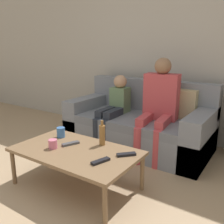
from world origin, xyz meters
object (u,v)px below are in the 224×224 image
(cup_near, at_px, (53,144))
(tv_remote_0, at_px, (126,154))
(coffee_table, at_px, (76,153))
(bottle, at_px, (102,135))
(person_adult, at_px, (159,100))
(person_child, at_px, (114,106))
(couch, at_px, (140,125))
(tv_remote_1, at_px, (101,161))
(tv_remote_2, at_px, (71,144))
(cup_far, at_px, (61,132))

(cup_near, distance_m, tv_remote_0, 0.70)
(tv_remote_0, bearing_deg, coffee_table, -118.42)
(bottle, bearing_deg, person_adult, 78.81)
(person_child, bearing_deg, couch, 22.95)
(cup_near, bearing_deg, tv_remote_1, 1.13)
(coffee_table, bearing_deg, tv_remote_1, -12.91)
(person_child, relative_size, tv_remote_2, 5.33)
(tv_remote_1, bearing_deg, couch, 120.88)
(person_adult, xyz_separation_m, cup_near, (-0.52, -1.25, -0.25))
(person_child, relative_size, tv_remote_1, 5.28)
(cup_far, bearing_deg, tv_remote_2, -23.53)
(person_adult, height_order, tv_remote_1, person_adult)
(coffee_table, height_order, tv_remote_2, tv_remote_2)
(tv_remote_2, bearing_deg, cup_far, -179.50)
(couch, distance_m, bottle, 1.03)
(cup_far, distance_m, bottle, 0.49)
(person_adult, bearing_deg, coffee_table, -111.79)
(cup_far, xyz_separation_m, bottle, (0.49, 0.07, 0.05))
(person_child, bearing_deg, tv_remote_1, -63.12)
(coffee_table, relative_size, tv_remote_1, 6.58)
(person_adult, distance_m, person_child, 0.62)
(coffee_table, xyz_separation_m, person_adult, (0.32, 1.16, 0.33))
(tv_remote_2, distance_m, bottle, 0.32)
(cup_far, distance_m, tv_remote_2, 0.25)
(coffee_table, relative_size, tv_remote_0, 7.41)
(bottle, bearing_deg, tv_remote_1, -56.22)
(coffee_table, distance_m, tv_remote_1, 0.36)
(couch, xyz_separation_m, bottle, (0.11, -1.00, 0.20))
(bottle, bearing_deg, coffee_table, -119.84)
(coffee_table, distance_m, cup_near, 0.23)
(person_adult, xyz_separation_m, cup_far, (-0.67, -0.99, -0.24))
(person_adult, xyz_separation_m, tv_remote_1, (0.03, -1.24, -0.29))
(coffee_table, bearing_deg, person_child, 104.71)
(person_child, distance_m, cup_near, 1.19)
(coffee_table, distance_m, tv_remote_0, 0.48)
(person_adult, height_order, person_child, person_adult)
(tv_remote_1, distance_m, tv_remote_2, 0.49)
(tv_remote_1, bearing_deg, bottle, 140.85)
(tv_remote_0, xyz_separation_m, bottle, (-0.32, 0.08, 0.09))
(tv_remote_0, relative_size, tv_remote_2, 0.90)
(coffee_table, bearing_deg, bottle, 60.16)
(couch, bearing_deg, bottle, -83.53)
(coffee_table, height_order, bottle, bottle)
(coffee_table, relative_size, cup_far, 11.06)
(tv_remote_2, bearing_deg, tv_remote_1, 6.73)
(tv_remote_0, xyz_separation_m, tv_remote_2, (-0.58, -0.09, 0.00))
(tv_remote_0, bearing_deg, cup_near, -116.68)
(bottle, bearing_deg, cup_near, -135.97)
(cup_far, bearing_deg, bottle, 7.98)
(person_adult, bearing_deg, person_child, 179.25)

